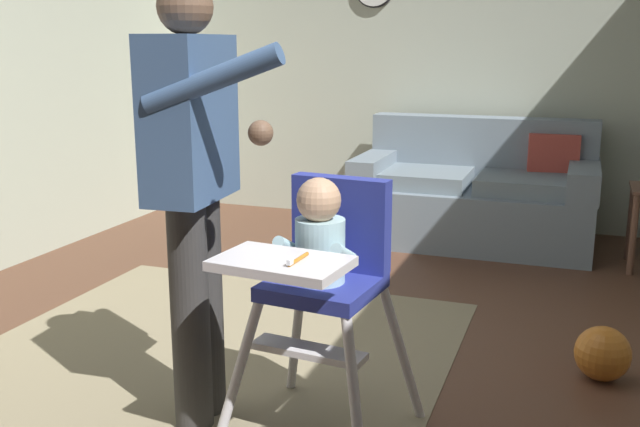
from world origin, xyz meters
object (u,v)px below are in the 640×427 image
object	(u,v)px
couch	(476,195)
toy_ball	(603,353)
high_chair	(323,260)
adult_standing	(194,183)

from	to	relation	value
couch	toy_ball	world-z (taller)	couch
couch	toy_ball	size ratio (longest dim) A/B	7.04
high_chair	toy_ball	bearing A→B (deg)	136.63
toy_ball	couch	bearing A→B (deg)	112.02
couch	toy_ball	bearing A→B (deg)	22.02
couch	adult_standing	distance (m)	3.02
high_chair	couch	bearing A→B (deg)	-176.64
couch	high_chair	world-z (taller)	high_chair
couch	adult_standing	xyz separation A→B (m)	(-0.60, -2.90, 0.57)
high_chair	toy_ball	size ratio (longest dim) A/B	4.14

